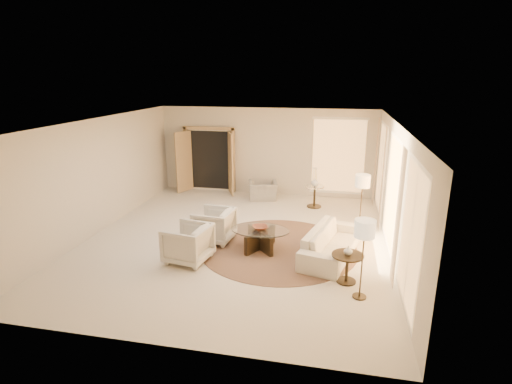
% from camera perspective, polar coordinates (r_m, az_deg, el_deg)
% --- Properties ---
extents(room, '(7.04, 8.04, 2.83)m').
position_cam_1_polar(room, '(9.19, -2.95, 1.23)').
color(room, beige).
rests_on(room, ground).
extents(windows_right, '(0.10, 6.40, 2.40)m').
position_cam_1_polar(windows_right, '(9.10, 18.77, -0.11)').
color(windows_right, '#FFB966').
rests_on(windows_right, room).
extents(window_back_corner, '(1.70, 0.10, 2.40)m').
position_cam_1_polar(window_back_corner, '(12.76, 11.69, 5.02)').
color(window_back_corner, '#FFB966').
rests_on(window_back_corner, room).
extents(curtains_right, '(0.06, 5.20, 2.60)m').
position_cam_1_polar(curtains_right, '(9.97, 17.88, 1.08)').
color(curtains_right, '#C2A98C').
rests_on(curtains_right, room).
extents(french_doors, '(1.95, 0.66, 2.16)m').
position_cam_1_polar(french_doors, '(13.35, -6.75, 4.51)').
color(french_doors, tan).
rests_on(french_doors, room).
extents(area_rug, '(4.23, 4.23, 0.01)m').
position_cam_1_polar(area_rug, '(9.22, 3.20, -7.91)').
color(area_rug, '#3E261A').
rests_on(area_rug, room).
extents(sofa, '(1.36, 2.31, 0.63)m').
position_cam_1_polar(sofa, '(8.83, 10.74, -7.13)').
color(sofa, beige).
rests_on(sofa, room).
extents(armchair_left, '(0.86, 0.91, 0.87)m').
position_cam_1_polar(armchair_left, '(9.46, -6.03, -4.53)').
color(armchair_left, beige).
rests_on(armchair_left, room).
extents(armchair_right, '(0.93, 0.98, 0.88)m').
position_cam_1_polar(armchair_right, '(8.55, -9.73, -7.00)').
color(armchair_right, beige).
rests_on(armchair_right, room).
extents(accent_chair, '(0.99, 0.76, 0.77)m').
position_cam_1_polar(accent_chair, '(12.56, 0.98, 0.66)').
color(accent_chair, gray).
rests_on(accent_chair, room).
extents(coffee_table, '(1.45, 1.45, 0.48)m').
position_cam_1_polar(coffee_table, '(9.02, 0.60, -6.41)').
color(coffee_table, black).
rests_on(coffee_table, room).
extents(end_table, '(0.60, 0.60, 0.57)m').
position_cam_1_polar(end_table, '(7.83, 12.90, -9.89)').
color(end_table, black).
rests_on(end_table, room).
extents(side_table, '(0.56, 0.56, 0.65)m').
position_cam_1_polar(side_table, '(11.95, 8.36, -0.33)').
color(side_table, '#32291D').
rests_on(side_table, room).
extents(floor_lamp_near, '(0.36, 0.36, 1.49)m').
position_cam_1_polar(floor_lamp_near, '(10.00, 14.98, 1.16)').
color(floor_lamp_near, '#32291D').
rests_on(floor_lamp_near, room).
extents(floor_lamp_far, '(0.35, 0.35, 1.46)m').
position_cam_1_polar(floor_lamp_far, '(7.03, 15.25, -5.58)').
color(floor_lamp_far, '#32291D').
rests_on(floor_lamp_far, room).
extents(bowl, '(0.45, 0.45, 0.08)m').
position_cam_1_polar(bowl, '(8.93, 0.60, -5.11)').
color(bowl, brown).
rests_on(bowl, coffee_table).
extents(end_vase, '(0.19, 0.19, 0.17)m').
position_cam_1_polar(end_vase, '(7.72, 13.03, -8.15)').
color(end_vase, silver).
rests_on(end_vase, end_table).
extents(side_vase, '(0.31, 0.31, 0.26)m').
position_cam_1_polar(side_vase, '(11.85, 8.44, 1.43)').
color(side_vase, silver).
rests_on(side_vase, side_table).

